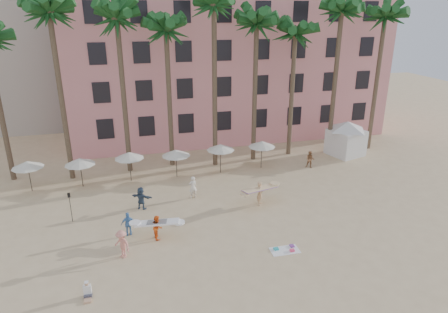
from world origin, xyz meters
The scene contains 11 objects.
ground centered at (0.00, 0.00, 0.00)m, with size 120.00×120.00×0.00m, color #D1B789.
pink_hotel centered at (7.00, 26.00, 8.00)m, with size 35.00×14.00×16.00m, color pink.
palm_row centered at (0.51, 15.00, 12.97)m, with size 44.40×5.40×16.30m.
umbrella_row centered at (-3.00, 12.50, 2.33)m, with size 22.50×2.70×2.73m.
cabana centered at (16.51, 13.84, 2.07)m, with size 5.63×5.63×3.50m.
beach_towel centered at (3.88, -0.74, 0.03)m, with size 1.82×1.03×0.14m.
carrier_yellow centered at (4.37, 5.51, 1.06)m, with size 3.11×1.85×1.91m.
carrier_white centered at (-3.67, 2.67, 0.88)m, with size 2.95×1.38×1.63m.
beachgoers centered at (-1.92, 5.67, 0.87)m, with size 18.49×11.50×1.81m.
paddle centered at (-9.30, 6.35, 1.41)m, with size 0.18×0.04×2.23m.
seated_man centered at (-7.77, -2.19, 0.32)m, with size 0.41×0.71×0.92m.
Camera 1 is at (-5.15, -20.32, 14.17)m, focal length 32.00 mm.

